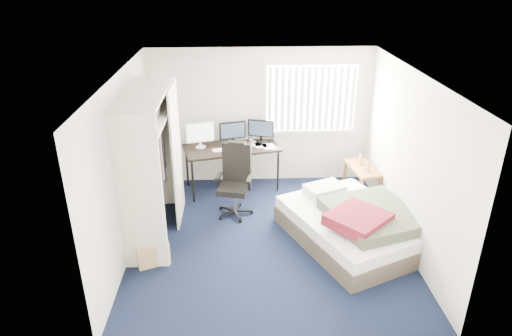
{
  "coord_description": "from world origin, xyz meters",
  "views": [
    {
      "loc": [
        -0.44,
        -5.83,
        3.83
      ],
      "look_at": [
        -0.16,
        0.4,
        1.0
      ],
      "focal_mm": 32.0,
      "sensor_mm": 36.0,
      "label": 1
    }
  ],
  "objects": [
    {
      "name": "closet",
      "position": [
        -1.67,
        0.27,
        1.35
      ],
      "size": [
        0.64,
        1.84,
        2.22
      ],
      "color": "beige",
      "rests_on": "ground"
    },
    {
      "name": "window_assembly",
      "position": [
        0.9,
        2.04,
        1.6
      ],
      "size": [
        1.72,
        0.09,
        1.32
      ],
      "color": "white",
      "rests_on": "ground"
    },
    {
      "name": "nightstand",
      "position": [
        1.75,
        1.33,
        0.5
      ],
      "size": [
        0.53,
        0.87,
        0.74
      ],
      "color": "brown",
      "rests_on": "ground"
    },
    {
      "name": "ground",
      "position": [
        0.0,
        0.0,
        0.0
      ],
      "size": [
        4.2,
        4.2,
        0.0
      ],
      "primitive_type": "plane",
      "color": "black",
      "rests_on": "ground"
    },
    {
      "name": "room_shell",
      "position": [
        0.0,
        0.0,
        1.51
      ],
      "size": [
        4.2,
        4.2,
        4.2
      ],
      "color": "silver",
      "rests_on": "ground"
    },
    {
      "name": "office_chair",
      "position": [
        -0.48,
        0.85,
        0.46
      ],
      "size": [
        0.69,
        0.69,
        1.21
      ],
      "color": "black",
      "rests_on": "ground"
    },
    {
      "name": "desk",
      "position": [
        -0.54,
        1.75,
        0.84
      ],
      "size": [
        1.8,
        1.15,
        1.28
      ],
      "color": "black",
      "rests_on": "ground"
    },
    {
      "name": "pine_box",
      "position": [
        -1.65,
        -0.48,
        0.16
      ],
      "size": [
        0.53,
        0.47,
        0.33
      ],
      "primitive_type": "cube",
      "rotation": [
        0.0,
        0.0,
        0.39
      ],
      "color": "tan",
      "rests_on": "ground"
    },
    {
      "name": "bed",
      "position": [
        1.28,
        -0.1,
        0.29
      ],
      "size": [
        2.23,
        2.49,
        0.67
      ],
      "color": "#463C33",
      "rests_on": "ground"
    },
    {
      "name": "footstool",
      "position": [
        -0.38,
        1.85,
        0.19
      ],
      "size": [
        0.33,
        0.27,
        0.25
      ],
      "color": "white",
      "rests_on": "ground"
    }
  ]
}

